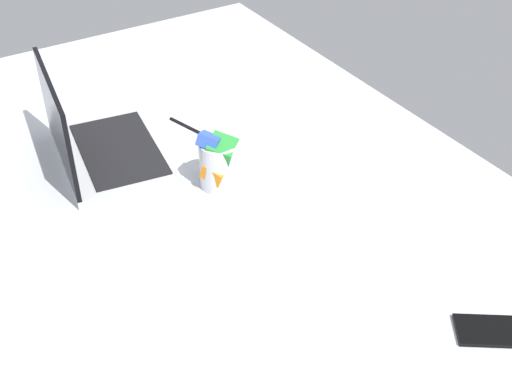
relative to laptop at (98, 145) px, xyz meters
The scene contains 5 objects.
bed_mattress 27.96cm from the laptop, 164.65° to the right, with size 180.00×140.00×18.00cm, color #B7BCC6.
laptop is the anchor object (origin of this frame).
snack_cup 29.61cm from the laptop, 139.57° to the right, with size 10.04×9.81×14.11cm.
cell_phone 93.24cm from the laptop, 155.46° to the right, with size 6.80×14.00×0.80cm, color black.
charger_cable 24.85cm from the laptop, 89.58° to the right, with size 17.00×0.60×0.60cm, color black.
Camera 1 is at (-105.80, 43.70, 107.20)cm, focal length 47.57 mm.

